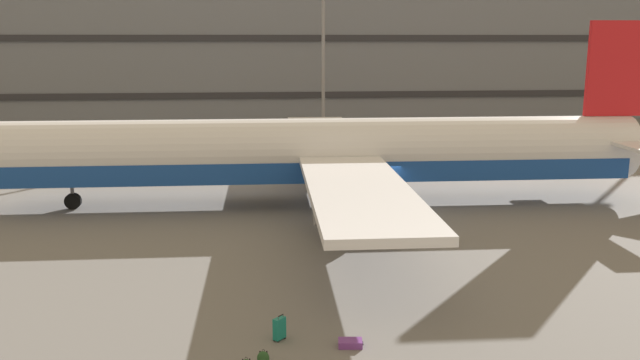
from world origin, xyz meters
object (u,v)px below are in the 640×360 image
object	(u,v)px
airliner	(326,153)
backpack_laid_flat	(263,358)
suitcase_orange	(279,328)
suitcase_large	(350,343)

from	to	relation	value
airliner	backpack_laid_flat	distance (m)	19.86
suitcase_orange	backpack_laid_flat	distance (m)	1.73
airliner	suitcase_large	size ratio (longest dim) A/B	52.33
airliner	suitcase_orange	world-z (taller)	airliner
airliner	suitcase_large	world-z (taller)	airliner
suitcase_orange	airliner	bearing A→B (deg)	79.41
suitcase_orange	suitcase_large	size ratio (longest dim) A/B	1.06
airliner	backpack_laid_flat	bearing A→B (deg)	-101.24
suitcase_orange	backpack_laid_flat	bearing A→B (deg)	-108.09
suitcase_large	backpack_laid_flat	xyz separation A→B (m)	(-2.70, -0.97, 0.10)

